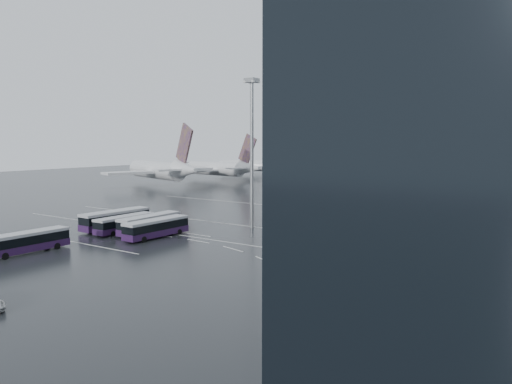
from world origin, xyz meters
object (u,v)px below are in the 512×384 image
Objects in this scene: bus_row_near_b at (125,223)px; gse_cart_belly_e at (423,225)px; jet_remote_mid at (220,169)px; airliner_gate_b at (471,181)px; bus_row_near_a at (115,219)px; bus_row_near_d at (156,227)px; airliner_gate_c at (500,172)px; jet_remote_west at (161,170)px; bus_row_far_b at (27,242)px; jet_remote_far at (254,166)px; airliner_main at (407,198)px; bus_row_near_c at (150,223)px; gse_cart_belly_b at (475,231)px; gse_cart_belly_d at (463,238)px; floodlight_mast at (252,135)px.

gse_cart_belly_e is at bearing -53.21° from bus_row_near_b.
jet_remote_mid reaches higher than bus_row_near_b.
jet_remote_mid is (-94.71, 3.81, 0.22)m from airliner_gate_b.
bus_row_near_a reaches higher than bus_row_near_d.
bus_row_near_b is (-38.82, -142.39, -3.12)m from airliner_gate_c.
airliner_gate_c reaches higher than airliner_gate_b.
jet_remote_west is 1.15× the size of jet_remote_mid.
bus_row_near_a is 1.12× the size of bus_row_far_b.
airliner_gate_b is at bearing 141.62° from jet_remote_far.
bus_row_far_b is at bearing -129.53° from airliner_main.
jet_remote_mid is 111.80m from bus_row_near_c.
bus_row_near_a is at bearing -145.30° from gse_cart_belly_e.
gse_cart_belly_b is at bearing -87.53° from airliner_gate_c.
airliner_main reaches higher than gse_cart_belly_e.
airliner_gate_c is 1.08× the size of jet_remote_west.
gse_cart_belly_e is (3.94, -108.82, -4.06)m from airliner_gate_c.
jet_remote_far is at bearing 24.37° from bus_row_near_b.
bus_row_far_b is (-37.93, -111.52, -2.93)m from airliner_gate_b.
jet_remote_far is at bearing -68.37° from jet_remote_west.
bus_row_near_d reaches higher than bus_row_near_b.
jet_remote_far is 154.87m from gse_cart_belly_d.
bus_row_near_d reaches higher than gse_cart_belly_d.
jet_remote_mid is at bearing -77.37° from jet_remote_west.
airliner_main is at bearing 160.98° from gse_cart_belly_b.
jet_remote_far is 1.43× the size of floodlight_mast.
gse_cart_belly_e reaches higher than gse_cart_belly_b.
airliner_gate_b is 68.46m from gse_cart_belly_d.
airliner_gate_c is 4.27× the size of bus_row_far_b.
bus_row_near_c reaches higher than gse_cart_belly_b.
floodlight_mast is 40.03m from gse_cart_belly_d.
airliner_main is 54.00m from airliner_gate_b.
bus_row_near_b is (55.62, -96.18, -3.21)m from jet_remote_mid.
bus_row_near_b is 0.95× the size of bus_row_near_d.
jet_remote_west is at bearing -172.52° from airliner_gate_b.
airliner_main is at bearing 45.36° from floodlight_mast.
airliner_main is 7.98m from gse_cart_belly_e.
jet_remote_mid is 108.16m from floodlight_mast.
gse_cart_belly_d is at bearing -88.05° from airliner_gate_c.
gse_cart_belly_b is at bearing -178.64° from jet_remote_west.
bus_row_near_c is 1.03× the size of bus_row_near_d.
floodlight_mast is at bearing -165.89° from gse_cart_belly_d.
gse_cart_belly_e reaches higher than gse_cart_belly_d.
bus_row_near_d is at bearing -120.93° from bus_row_near_c.
jet_remote_far is at bearing 25.99° from bus_row_near_a.
bus_row_near_a is 12.24m from bus_row_near_d.
jet_remote_far is 15.69× the size of gse_cart_belly_e.
bus_row_near_d is 1.02× the size of bus_row_far_b.
jet_remote_far is (-6.92, 33.68, -0.35)m from jet_remote_mid.
bus_row_near_c is at bearing -139.58° from airliner_main.
airliner_main is at bearing -94.67° from airliner_gate_c.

